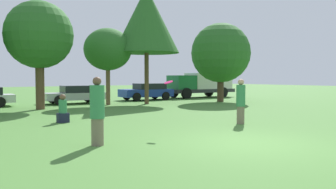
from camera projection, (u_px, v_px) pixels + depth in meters
ground_plane at (248, 143)px, 9.12m from camera, size 120.00×120.00×0.00m
person_thrower at (97, 111)px, 8.80m from camera, size 0.37×0.37×1.74m
person_catcher at (241, 101)px, 12.90m from camera, size 0.33×0.33×1.67m
frisbee at (168, 82)px, 10.73m from camera, size 0.26×0.27×0.11m
bystander_sitting at (63, 111)px, 13.31m from camera, size 0.41×0.34×1.09m
tree_2 at (39, 35)px, 18.55m from camera, size 3.60×3.60×5.79m
tree_3 at (108, 50)px, 21.58m from camera, size 2.95×2.95×4.76m
tree_4 at (146, 20)px, 22.26m from camera, size 4.21×4.21×7.50m
tree_5 at (221, 53)px, 24.59m from camera, size 4.19×4.19×5.54m
parked_car_silver at (76, 94)px, 22.92m from camera, size 3.99×2.06×1.17m
parked_car_blue at (147, 91)px, 26.43m from camera, size 4.03×2.04×1.26m
delivery_truck_green at (201, 84)px, 29.86m from camera, size 6.19×2.53×2.07m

